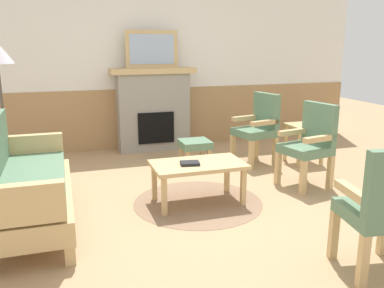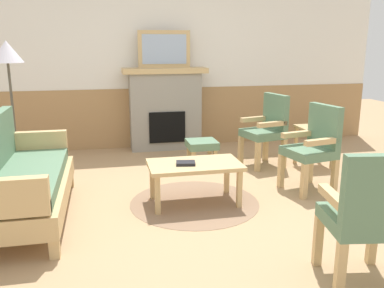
{
  "view_description": "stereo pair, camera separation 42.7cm",
  "coord_description": "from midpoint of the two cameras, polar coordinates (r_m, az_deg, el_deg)",
  "views": [
    {
      "loc": [
        -1.35,
        -3.88,
        1.65
      ],
      "look_at": [
        0.0,
        0.35,
        0.55
      ],
      "focal_mm": 38.23,
      "sensor_mm": 36.0,
      "label": 1
    },
    {
      "loc": [
        -0.94,
        -3.99,
        1.65
      ],
      "look_at": [
        0.0,
        0.35,
        0.55
      ],
      "focal_mm": 38.23,
      "sensor_mm": 36.0,
      "label": 2
    }
  ],
  "objects": [
    {
      "name": "armchair_near_fireplace",
      "position": [
        4.87,
        13.79,
        0.33
      ],
      "size": [
        0.56,
        0.56,
        0.98
      ],
      "color": "tan",
      "rests_on": "ground_plane"
    },
    {
      "name": "couch",
      "position": [
        4.11,
        -25.1,
        -5.2
      ],
      "size": [
        0.7,
        1.8,
        0.98
      ],
      "color": "tan",
      "rests_on": "ground_plane"
    },
    {
      "name": "ground_plane",
      "position": [
        4.42,
        -1.4,
        -8.02
      ],
      "size": [
        14.0,
        14.0,
        0.0
      ],
      "primitive_type": "plane",
      "color": "tan"
    },
    {
      "name": "armchair_by_window_left",
      "position": [
        5.7,
        7.18,
        2.56
      ],
      "size": [
        0.57,
        0.57,
        0.98
      ],
      "color": "tan",
      "rests_on": "ground_plane"
    },
    {
      "name": "fireplace",
      "position": [
        6.46,
        -7.34,
        4.91
      ],
      "size": [
        1.3,
        0.44,
        1.28
      ],
      "color": "gray",
      "rests_on": "ground_plane"
    },
    {
      "name": "coffee_table",
      "position": [
        4.25,
        -2.03,
        -3.39
      ],
      "size": [
        0.96,
        0.56,
        0.44
      ],
      "color": "tan",
      "rests_on": "ground_plane"
    },
    {
      "name": "side_table",
      "position": [
        5.85,
        13.4,
        1.54
      ],
      "size": [
        0.44,
        0.44,
        0.55
      ],
      "color": "tan",
      "rests_on": "ground_plane"
    },
    {
      "name": "wall_back",
      "position": [
        6.64,
        -7.92,
        10.84
      ],
      "size": [
        7.2,
        0.14,
        2.7
      ],
      "color": "white",
      "rests_on": "ground_plane"
    },
    {
      "name": "footstool",
      "position": [
        5.57,
        -1.77,
        -0.28
      ],
      "size": [
        0.4,
        0.4,
        0.36
      ],
      "color": "tan",
      "rests_on": "ground_plane"
    },
    {
      "name": "book_on_table",
      "position": [
        4.17,
        -3.25,
        -2.74
      ],
      "size": [
        0.21,
        0.17,
        0.03
      ],
      "primitive_type": "cube",
      "rotation": [
        0.0,
        0.0,
        -0.17
      ],
      "color": "black",
      "rests_on": "coffee_table"
    },
    {
      "name": "framed_picture",
      "position": [
        6.39,
        -7.6,
        12.98
      ],
      "size": [
        0.8,
        0.04,
        0.56
      ],
      "color": "tan",
      "rests_on": "fireplace"
    },
    {
      "name": "round_rug",
      "position": [
        4.38,
        -1.99,
        -8.17
      ],
      "size": [
        1.37,
        1.37,
        0.01
      ],
      "primitive_type": "cylinder",
      "color": "#896B51",
      "rests_on": "ground_plane"
    }
  ]
}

